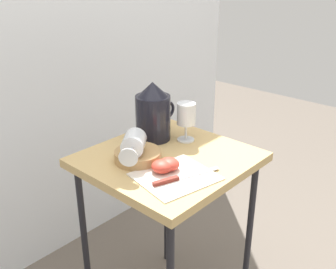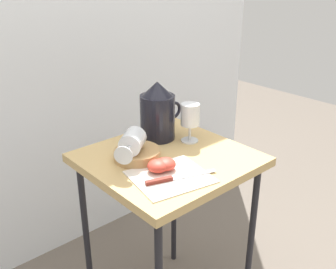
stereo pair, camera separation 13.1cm
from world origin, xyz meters
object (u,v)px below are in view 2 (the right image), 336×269
at_px(pitcher, 158,116).
at_px(wine_glass_tipped_near, 132,142).
at_px(apple_half_left, 158,166).
at_px(table, 168,174).
at_px(wine_glass_upright, 190,117).
at_px(knife, 171,179).
at_px(basket_tray, 137,154).
at_px(apple_half_right, 165,164).

distance_m(pitcher, wine_glass_tipped_near, 0.21).
height_order(wine_glass_tipped_near, apple_half_left, wine_glass_tipped_near).
xyz_separation_m(table, pitcher, (0.07, 0.14, 0.16)).
bearing_deg(table, wine_glass_upright, 15.51).
bearing_deg(apple_half_left, knife, -94.97).
xyz_separation_m(pitcher, wine_glass_upright, (0.07, -0.10, 0.01)).
xyz_separation_m(wine_glass_tipped_near, knife, (0.01, -0.18, -0.06)).
relative_size(table, basket_tray, 4.54).
relative_size(pitcher, wine_glass_upright, 1.51).
relative_size(wine_glass_tipped_near, apple_half_left, 2.37).
xyz_separation_m(pitcher, apple_half_left, (-0.17, -0.21, -0.07)).
xyz_separation_m(wine_glass_tipped_near, apple_half_right, (0.04, -0.12, -0.05)).
height_order(table, wine_glass_tipped_near, wine_glass_tipped_near).
xyz_separation_m(table, knife, (-0.11, -0.13, 0.08)).
bearing_deg(basket_tray, wine_glass_upright, -2.88).
relative_size(wine_glass_upright, knife, 0.65).
height_order(pitcher, knife, pitcher).
xyz_separation_m(apple_half_left, knife, (-0.01, -0.07, -0.01)).
bearing_deg(pitcher, basket_tray, -151.79).
relative_size(apple_half_right, knife, 0.30).
xyz_separation_m(basket_tray, wine_glass_upright, (0.23, -0.01, 0.08)).
bearing_deg(wine_glass_tipped_near, knife, -87.02).
distance_m(basket_tray, knife, 0.19).
bearing_deg(wine_glass_upright, basket_tray, 177.12).
height_order(table, pitcher, pitcher).
height_order(table, wine_glass_upright, wine_glass_upright).
bearing_deg(wine_glass_tipped_near, apple_half_right, -70.79).
bearing_deg(knife, wine_glass_upright, 35.01).
distance_m(basket_tray, apple_half_right, 0.12).
distance_m(wine_glass_tipped_near, knife, 0.19).
bearing_deg(apple_half_right, pitcher, 55.24).
distance_m(table, apple_half_right, 0.14).
height_order(wine_glass_tipped_near, apple_half_right, wine_glass_tipped_near).
bearing_deg(pitcher, wine_glass_tipped_near, -153.27).
height_order(wine_glass_tipped_near, knife, wine_glass_tipped_near).
relative_size(apple_half_left, knife, 0.30).
height_order(table, apple_half_right, apple_half_right).
bearing_deg(basket_tray, table, -28.76).
xyz_separation_m(pitcher, wine_glass_tipped_near, (-0.19, -0.09, -0.02)).
bearing_deg(pitcher, wine_glass_upright, -55.36).
relative_size(pitcher, wine_glass_tipped_near, 1.37).
bearing_deg(wine_glass_upright, table, -164.49).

